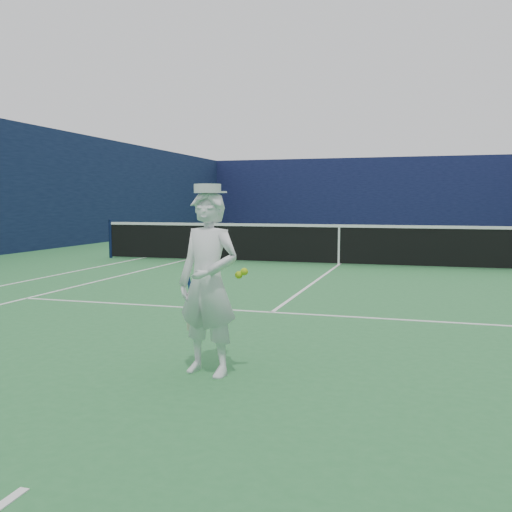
% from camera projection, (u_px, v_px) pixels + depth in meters
% --- Properties ---
extents(ground, '(80.00, 80.00, 0.00)m').
position_uv_depth(ground, '(339.00, 265.00, 14.15)').
color(ground, '#2B723A').
rests_on(ground, ground).
extents(court_markings, '(11.03, 23.83, 0.01)m').
position_uv_depth(court_markings, '(339.00, 265.00, 14.15)').
color(court_markings, white).
rests_on(court_markings, ground).
extents(windscreen_fence, '(20.12, 36.12, 4.00)m').
position_uv_depth(windscreen_fence, '(340.00, 184.00, 13.96)').
color(windscreen_fence, '#0F1237').
rests_on(windscreen_fence, ground).
extents(tennis_net, '(12.88, 0.09, 1.07)m').
position_uv_depth(tennis_net, '(339.00, 243.00, 14.10)').
color(tennis_net, '#141E4C').
rests_on(tennis_net, ground).
extents(tennis_player, '(0.74, 0.60, 1.72)m').
position_uv_depth(tennis_player, '(208.00, 283.00, 5.11)').
color(tennis_player, white).
rests_on(tennis_player, ground).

